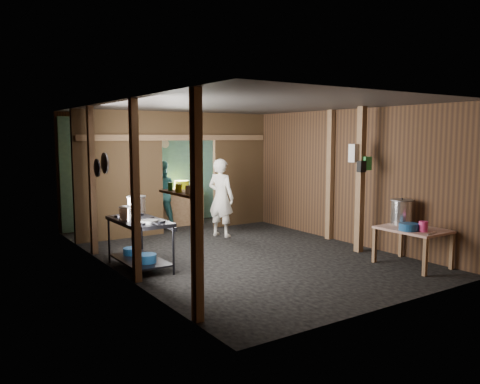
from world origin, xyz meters
TOP-DOWN VIEW (x-y plane):
  - floor at (0.00, 0.00)m, footprint 4.50×7.00m
  - ceiling at (0.00, 0.00)m, footprint 4.50×7.00m
  - wall_back at (0.00, 3.50)m, footprint 4.50×0.00m
  - wall_front at (0.00, -3.50)m, footprint 4.50×0.00m
  - wall_left at (-2.25, 0.00)m, footprint 0.00×7.00m
  - wall_right at (2.25, 0.00)m, footprint 0.00×7.00m
  - partition_left at (-1.32, 2.20)m, footprint 1.85×0.10m
  - partition_right at (1.57, 2.20)m, footprint 1.35×0.10m
  - partition_header at (0.25, 2.20)m, footprint 1.30×0.10m
  - turquoise_panel at (0.00, 3.44)m, footprint 4.40×0.06m
  - back_counter at (0.30, 2.95)m, footprint 1.20×0.50m
  - wall_clock at (0.25, 3.40)m, footprint 0.20×0.03m
  - post_left_a at (-2.18, -2.60)m, footprint 0.10×0.12m
  - post_left_b at (-2.18, -0.80)m, footprint 0.10×0.12m
  - post_left_c at (-2.18, 1.20)m, footprint 0.10×0.12m
  - post_right at (2.18, -0.20)m, footprint 0.10×0.12m
  - post_free at (1.85, -1.30)m, footprint 0.12×0.12m
  - cross_beam at (0.00, 2.15)m, footprint 4.40×0.12m
  - pan_lid_big at (-2.21, 0.40)m, footprint 0.03×0.34m
  - pan_lid_small at (-2.21, 0.80)m, footprint 0.03×0.30m
  - wall_shelf at (-2.15, -2.10)m, footprint 0.14×0.80m
  - jar_white at (-2.15, -2.35)m, footprint 0.07×0.07m
  - jar_yellow at (-2.15, -2.10)m, footprint 0.08×0.08m
  - jar_green at (-2.15, -1.88)m, footprint 0.06×0.06m
  - bag_white at (1.80, -1.22)m, footprint 0.22×0.15m
  - bag_green at (1.92, -1.36)m, footprint 0.16×0.12m
  - bag_black at (1.78, -1.38)m, footprint 0.14×0.10m
  - gas_range at (-1.88, -0.17)m, footprint 0.68×1.33m
  - prep_table at (1.83, -2.45)m, footprint 0.75×1.03m
  - stove_pot_large at (-1.71, 0.36)m, footprint 0.35×0.35m
  - stove_pot_med at (-2.05, -0.15)m, footprint 0.31×0.31m
  - frying_pan at (-1.88, -0.56)m, footprint 0.29×0.50m
  - blue_tub_front at (-1.88, -0.42)m, footprint 0.31×0.31m
  - blue_tub_back at (-1.88, 0.18)m, footprint 0.27×0.27m
  - stock_pot at (1.98, -2.11)m, footprint 0.39×0.39m
  - wash_basin at (1.62, -2.52)m, footprint 0.40×0.40m
  - pink_bucket at (1.73, -2.71)m, footprint 0.17×0.17m
  - knife at (1.70, -2.88)m, footprint 0.30×0.09m
  - yellow_tub at (0.45, 2.95)m, footprint 0.34×0.34m
  - red_cup at (-0.01, 2.95)m, footprint 0.12×0.12m
  - cook at (0.49, 1.25)m, footprint 0.59×0.70m
  - worker_back at (-0.13, 2.87)m, footprint 0.92×0.84m

SIDE VIEW (x-z plane):
  - floor at x=0.00m, z-range 0.00..0.00m
  - blue_tub_back at x=-1.88m, z-range 0.15..0.26m
  - blue_tub_front at x=-1.88m, z-range 0.15..0.28m
  - prep_table at x=1.83m, z-range 0.00..0.61m
  - gas_range at x=-1.88m, z-range 0.00..0.79m
  - back_counter at x=0.30m, z-range 0.00..0.85m
  - knife at x=1.70m, z-range 0.61..0.62m
  - wash_basin at x=1.62m, z-range 0.61..0.72m
  - pink_bucket at x=1.73m, z-range 0.61..0.77m
  - worker_back at x=-0.13m, z-range 0.00..1.54m
  - frying_pan at x=-1.88m, z-range 0.78..0.84m
  - stock_pot at x=1.98m, z-range 0.59..1.03m
  - cook at x=0.49m, z-range 0.00..1.62m
  - stove_pot_med at x=-2.05m, z-range 0.77..1.00m
  - red_cup at x=-0.01m, z-range 0.85..0.98m
  - stove_pot_large at x=-1.71m, z-range 0.77..1.09m
  - yellow_tub at x=0.45m, z-range 0.85..1.04m
  - turquoise_panel at x=0.00m, z-range 0.00..2.50m
  - wall_back at x=0.00m, z-range 0.00..2.60m
  - wall_front at x=0.00m, z-range 0.00..2.60m
  - wall_left at x=-2.25m, z-range 0.00..2.60m
  - wall_right at x=2.25m, z-range 0.00..2.60m
  - partition_left at x=-1.32m, z-range 0.00..2.60m
  - partition_right at x=1.57m, z-range 0.00..2.60m
  - post_left_a at x=-2.18m, z-range 0.00..2.60m
  - post_left_b at x=-2.18m, z-range 0.00..2.60m
  - post_left_c at x=-2.18m, z-range 0.00..2.60m
  - post_right at x=2.18m, z-range 0.00..2.60m
  - post_free at x=1.85m, z-range 0.00..2.60m
  - wall_shelf at x=-2.15m, z-range 1.39..1.41m
  - jar_white at x=-2.15m, z-range 1.42..1.52m
  - jar_yellow at x=-2.15m, z-range 1.42..1.52m
  - jar_green at x=-2.15m, z-range 1.42..1.52m
  - pan_lid_small at x=-2.21m, z-range 1.40..1.70m
  - bag_black at x=1.78m, z-range 1.45..1.65m
  - bag_green at x=1.92m, z-range 1.48..1.72m
  - pan_lid_big at x=-2.21m, z-range 1.48..1.82m
  - bag_white at x=1.80m, z-range 1.62..1.94m
  - wall_clock at x=0.25m, z-range 1.80..2.00m
  - cross_beam at x=0.00m, z-range 1.99..2.11m
  - partition_header at x=0.25m, z-range 2.00..2.60m
  - ceiling at x=0.00m, z-range 2.60..2.60m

